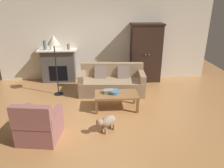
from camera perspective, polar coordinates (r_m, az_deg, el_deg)
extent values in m
plane|color=#B27A47|center=(5.53, -1.34, -7.36)|extent=(9.60, 9.60, 0.00)
cube|color=silver|center=(7.49, -2.19, 11.79)|extent=(7.20, 0.10, 2.80)
cube|color=#4C4947|center=(7.57, -13.89, 4.59)|extent=(1.10, 0.36, 1.08)
cube|color=black|center=(7.46, -13.99, 2.71)|extent=(0.60, 0.01, 0.52)
cube|color=white|center=(7.42, -14.31, 8.68)|extent=(1.26, 0.48, 0.04)
cube|color=black|center=(7.43, 8.89, 7.86)|extent=(1.00, 0.52, 1.89)
cube|color=black|center=(7.26, 9.34, 15.33)|extent=(1.06, 0.55, 0.06)
sphere|color=#ADAFB5|center=(7.14, 8.88, 7.63)|extent=(0.04, 0.04, 0.04)
sphere|color=#ADAFB5|center=(7.17, 9.83, 7.62)|extent=(0.04, 0.04, 0.04)
cube|color=#937A5B|center=(6.48, -0.01, -0.65)|extent=(1.95, 0.96, 0.44)
cube|color=#937A5B|center=(6.65, 0.01, 3.89)|extent=(1.91, 0.30, 0.42)
cube|color=#937A5B|center=(6.43, -7.88, 2.09)|extent=(0.21, 0.81, 0.22)
cube|color=#937A5B|center=(6.42, 7.88, 2.06)|extent=(0.21, 0.81, 0.22)
cube|color=#7F6B60|center=(6.54, -3.07, 3.18)|extent=(0.37, 0.21, 0.37)
cube|color=#7F6B60|center=(6.54, 3.08, 3.17)|extent=(0.37, 0.21, 0.37)
cube|color=olive|center=(5.52, 1.17, -2.81)|extent=(1.10, 0.60, 0.05)
cube|color=brown|center=(5.36, -4.10, -6.13)|extent=(0.06, 0.06, 0.37)
cube|color=brown|center=(5.44, 6.77, -5.81)|extent=(0.06, 0.06, 0.37)
cube|color=brown|center=(5.83, -4.06, -3.76)|extent=(0.06, 0.06, 0.37)
cube|color=brown|center=(5.90, 5.91, -3.49)|extent=(0.06, 0.06, 0.37)
cylinder|color=slate|center=(5.52, 0.64, -2.07)|extent=(0.30, 0.30, 0.08)
cube|color=#427A4C|center=(5.53, -0.98, -2.29)|extent=(0.25, 0.19, 0.03)
cube|color=gold|center=(5.53, -0.81, -1.97)|extent=(0.24, 0.18, 0.03)
cube|color=gray|center=(5.51, -0.98, -1.68)|extent=(0.25, 0.18, 0.04)
cylinder|color=#565B66|center=(7.46, -17.33, 9.79)|extent=(0.10, 0.10, 0.30)
cylinder|color=beige|center=(7.42, -15.81, 9.87)|extent=(0.09, 0.09, 0.30)
cylinder|color=olive|center=(7.33, -11.43, 9.68)|extent=(0.10, 0.10, 0.19)
cube|color=#935B56|center=(4.72, -18.41, -11.13)|extent=(0.85, 0.85, 0.42)
cube|color=#935B56|center=(4.26, -20.61, -8.32)|extent=(0.77, 0.26, 0.46)
cube|color=#935B56|center=(4.45, -14.90, -8.16)|extent=(0.21, 0.71, 0.20)
cube|color=#935B56|center=(4.70, -22.61, -7.52)|extent=(0.21, 0.71, 0.20)
cylinder|color=black|center=(6.69, -13.88, -2.53)|extent=(0.26, 0.26, 0.02)
cylinder|color=black|center=(6.43, -14.47, 3.55)|extent=(0.03, 0.03, 1.52)
cone|color=beige|center=(6.22, -15.22, 11.17)|extent=(0.36, 0.36, 0.26)
ellipsoid|color=gray|center=(4.67, -1.02, -9.67)|extent=(0.44, 0.41, 0.22)
sphere|color=gray|center=(4.51, -3.31, -10.09)|extent=(0.15, 0.15, 0.15)
cylinder|color=gray|center=(4.67, -1.65, -12.33)|extent=(0.06, 0.06, 0.14)
cylinder|color=gray|center=(4.74, -2.56, -11.79)|extent=(0.06, 0.06, 0.14)
cylinder|color=gray|center=(4.80, 0.53, -11.24)|extent=(0.06, 0.06, 0.14)
cylinder|color=gray|center=(4.87, -0.39, -10.73)|extent=(0.06, 0.06, 0.14)
sphere|color=gray|center=(4.80, 1.03, -8.48)|extent=(0.06, 0.06, 0.06)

